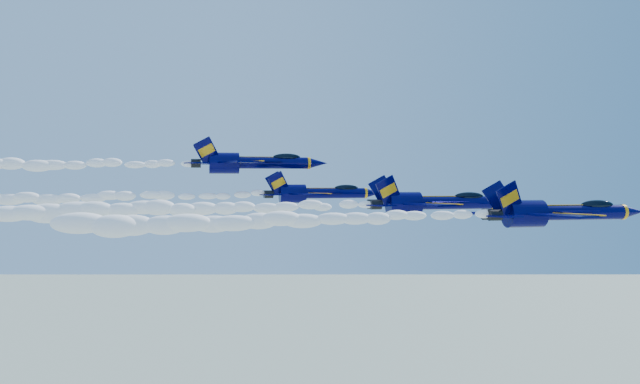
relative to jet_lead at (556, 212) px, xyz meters
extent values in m
cylinder|color=#020139|center=(3.12, 0.00, -0.07)|extent=(9.96, 1.66, 1.66)
ellipsoid|color=#020139|center=(-3.85, 0.00, -0.13)|extent=(1.73, 2.99, 7.08)
cone|color=#020139|center=(9.54, 0.00, -0.07)|extent=(2.88, 1.66, 1.66)
cylinder|color=#FFA30E|center=(8.21, 0.00, -0.07)|extent=(0.39, 1.73, 1.73)
ellipsoid|color=black|center=(5.00, 0.00, 0.76)|extent=(3.98, 1.29, 1.10)
cube|color=#FFA30E|center=(5.00, 0.00, 0.42)|extent=(4.65, 1.11, 0.20)
cube|color=#020139|center=(-1.86, -4.43, -0.07)|extent=(5.93, 7.03, 0.20)
cube|color=#020139|center=(-1.86, 4.43, -0.07)|extent=(5.93, 7.03, 0.20)
cube|color=#FFA30E|center=(-0.31, -4.43, 0.04)|extent=(2.67, 5.54, 0.11)
cube|color=#FFA30E|center=(-0.31, 4.43, 0.04)|extent=(2.67, 5.54, 0.11)
cube|color=#020139|center=(-6.28, -1.16, 1.59)|extent=(3.60, 1.14, 3.88)
cube|color=#020139|center=(-6.28, 1.16, 1.59)|extent=(3.60, 1.14, 3.88)
cylinder|color=black|center=(-7.72, -0.72, -0.19)|extent=(1.33, 1.22, 1.22)
cylinder|color=black|center=(-7.72, 0.72, -0.19)|extent=(1.33, 1.22, 1.22)
cube|color=#FFA30E|center=(-0.20, 0.00, 0.79)|extent=(12.17, 0.39, 0.09)
ellipsoid|color=white|center=(-29.56, 0.00, -0.46)|extent=(42.57, 2.31, 2.08)
cylinder|color=#020139|center=(-6.96, 11.06, 0.64)|extent=(9.66, 1.61, 1.61)
ellipsoid|color=#020139|center=(-13.72, 11.06, 0.59)|extent=(1.67, 2.90, 6.87)
cone|color=#020139|center=(-0.73, 11.06, 0.64)|extent=(2.79, 1.61, 1.61)
cylinder|color=#FFA30E|center=(-2.02, 11.06, 0.64)|extent=(0.38, 1.67, 1.67)
ellipsoid|color=black|center=(-5.13, 11.06, 1.45)|extent=(3.86, 1.26, 1.06)
cube|color=#FFA30E|center=(-5.13, 11.06, 1.13)|extent=(4.51, 1.07, 0.19)
cube|color=#020139|center=(-11.79, 6.77, 0.64)|extent=(5.75, 6.82, 0.19)
cube|color=#020139|center=(-11.79, 15.36, 0.64)|extent=(5.75, 6.82, 0.19)
cube|color=#FFA30E|center=(-10.29, 6.77, 0.75)|extent=(2.59, 5.38, 0.11)
cube|color=#FFA30E|center=(-10.29, 15.36, 0.75)|extent=(2.59, 5.38, 0.11)
cube|color=#020139|center=(-16.08, 9.93, 2.25)|extent=(3.50, 1.10, 3.76)
cube|color=#020139|center=(-16.08, 12.19, 2.25)|extent=(3.50, 1.10, 3.76)
cylinder|color=black|center=(-17.48, 10.36, 0.54)|extent=(1.29, 1.18, 1.18)
cylinder|color=black|center=(-17.48, 11.76, 0.54)|extent=(1.29, 1.18, 1.18)
cube|color=#FFA30E|center=(-10.18, 11.06, 1.48)|extent=(11.81, 0.38, 0.09)
ellipsoid|color=white|center=(-39.30, 11.06, 0.27)|extent=(42.57, 2.24, 2.02)
cylinder|color=#020139|center=(-20.23, 20.30, 1.68)|extent=(8.30, 1.38, 1.38)
ellipsoid|color=#020139|center=(-26.04, 20.30, 1.64)|extent=(1.44, 2.49, 5.91)
cone|color=#020139|center=(-14.88, 20.30, 1.68)|extent=(2.40, 1.38, 1.38)
cylinder|color=#FFA30E|center=(-15.99, 20.30, 1.68)|extent=(0.32, 1.44, 1.44)
ellipsoid|color=black|center=(-18.66, 20.30, 2.37)|extent=(3.32, 1.08, 0.91)
cube|color=#FFA30E|center=(-18.66, 20.30, 2.10)|extent=(3.88, 0.92, 0.17)
cube|color=#020139|center=(-24.38, 16.61, 1.68)|extent=(4.95, 5.86, 0.17)
cube|color=#020139|center=(-24.38, 23.99, 1.68)|extent=(4.95, 5.86, 0.17)
cube|color=#FFA30E|center=(-23.09, 16.61, 1.77)|extent=(2.23, 4.62, 0.09)
cube|color=#FFA30E|center=(-23.09, 23.99, 1.77)|extent=(2.23, 4.62, 0.09)
cube|color=#020139|center=(-28.07, 19.33, 3.07)|extent=(3.01, 0.95, 3.24)
cube|color=#020139|center=(-28.07, 21.27, 3.07)|extent=(3.01, 0.95, 3.24)
cylinder|color=black|center=(-29.27, 19.70, 1.59)|extent=(1.11, 1.01, 1.01)
cylinder|color=black|center=(-29.27, 20.90, 1.59)|extent=(1.11, 1.01, 1.01)
cube|color=#FFA30E|center=(-23.00, 20.30, 2.40)|extent=(10.15, 0.32, 0.07)
ellipsoid|color=white|center=(-51.02, 20.30, 1.32)|extent=(42.57, 1.93, 1.74)
cylinder|color=#020139|center=(-28.14, 23.71, 5.80)|extent=(9.62, 1.60, 1.60)
ellipsoid|color=#020139|center=(-34.87, 23.71, 5.75)|extent=(1.67, 2.89, 6.84)
cone|color=#020139|center=(-21.94, 23.71, 5.80)|extent=(2.78, 1.60, 1.60)
cylinder|color=#FFA30E|center=(-23.22, 23.71, 5.80)|extent=(0.37, 1.67, 1.67)
ellipsoid|color=black|center=(-26.32, 23.71, 6.60)|extent=(3.85, 1.25, 1.06)
cube|color=#FFA30E|center=(-26.32, 23.71, 6.28)|extent=(4.49, 1.07, 0.19)
cube|color=#020139|center=(-32.95, 19.43, 5.80)|extent=(5.73, 6.79, 0.19)
cube|color=#020139|center=(-32.95, 27.98, 5.80)|extent=(5.73, 6.79, 0.19)
cube|color=#FFA30E|center=(-31.45, 19.43, 5.91)|extent=(2.58, 5.35, 0.11)
cube|color=#FFA30E|center=(-31.45, 27.98, 5.91)|extent=(2.58, 5.35, 0.11)
cube|color=#020139|center=(-37.22, 22.59, 7.41)|extent=(3.48, 1.10, 3.75)
cube|color=#020139|center=(-37.22, 24.83, 7.41)|extent=(3.48, 1.10, 3.75)
cylinder|color=black|center=(-38.61, 23.01, 5.69)|extent=(1.28, 1.18, 1.18)
cylinder|color=black|center=(-38.61, 24.40, 5.69)|extent=(1.28, 1.18, 1.18)
cube|color=#FFA30E|center=(-31.34, 23.71, 6.64)|extent=(11.76, 0.37, 0.09)
ellipsoid|color=white|center=(-60.43, 23.71, 5.42)|extent=(42.57, 2.23, 2.01)
camera|label=1|loc=(-39.32, -61.54, 3.81)|focal=35.00mm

